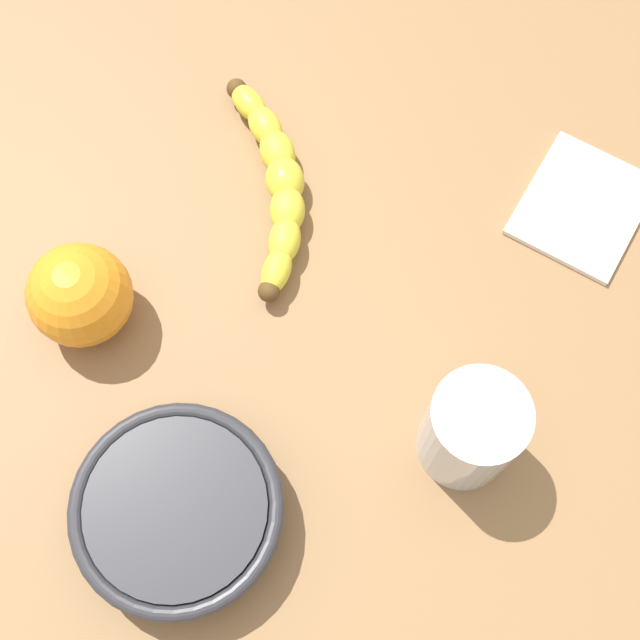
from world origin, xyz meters
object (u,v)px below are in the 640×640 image
smoothie_glass (471,431)px  ceramic_bowl (179,511)px  banana (276,182)px  orange_fruit (80,295)px

smoothie_glass → ceramic_bowl: bearing=101.7°
banana → orange_fruit: (-10.88, 15.63, 2.50)cm
banana → orange_fruit: orange_fruit is taller
banana → ceramic_bowl: bearing=157.3°
banana → orange_fruit: 19.21cm
banana → smoothie_glass: (-23.34, -13.90, 3.14)cm
smoothie_glass → ceramic_bowl: 22.35cm
banana → smoothie_glass: 27.35cm
smoothie_glass → banana: bearing=30.8°
orange_fruit → smoothie_glass: bearing=-112.9°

